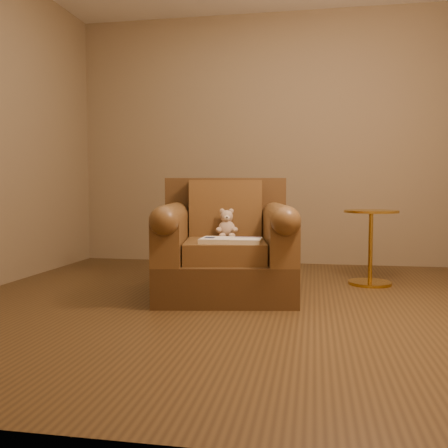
# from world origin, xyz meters

# --- Properties ---
(floor) EXTENTS (4.00, 4.00, 0.00)m
(floor) POSITION_xyz_m (0.00, 0.00, 0.00)
(floor) COLOR #51381B
(floor) RESTS_ON ground
(room) EXTENTS (4.02, 4.02, 2.71)m
(room) POSITION_xyz_m (0.00, 0.00, 1.71)
(room) COLOR #887354
(room) RESTS_ON ground
(armchair) EXTENTS (1.15, 1.11, 0.90)m
(armchair) POSITION_xyz_m (-0.07, 0.27, 0.35)
(armchair) COLOR #4D3419
(armchair) RESTS_ON floor
(teddy_bear) EXTENTS (0.17, 0.19, 0.23)m
(teddy_bear) POSITION_xyz_m (-0.07, 0.36, 0.52)
(teddy_bear) COLOR tan
(teddy_bear) RESTS_ON armchair
(guidebook) EXTENTS (0.43, 0.26, 0.03)m
(guidebook) POSITION_xyz_m (0.02, 0.01, 0.45)
(guidebook) COLOR beige
(guidebook) RESTS_ON armchair
(side_table) EXTENTS (0.45, 0.45, 0.63)m
(side_table) POSITION_xyz_m (1.08, 0.89, 0.34)
(side_table) COLOR gold
(side_table) RESTS_ON floor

